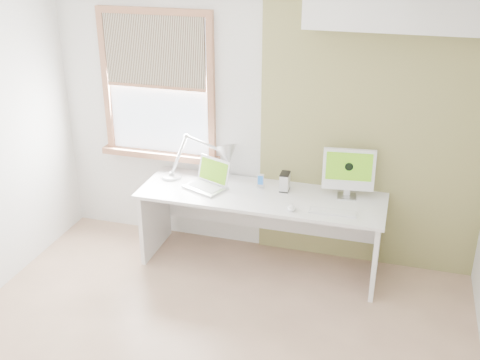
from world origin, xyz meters
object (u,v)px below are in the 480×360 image
at_px(laptop, 209,180).
at_px(imac, 349,171).
at_px(desk, 262,211).
at_px(desk_lamp, 217,157).
at_px(external_drive, 285,182).

xyz_separation_m(laptop, imac, (1.24, 0.15, 0.18)).
relative_size(desk, imac, 4.83).
xyz_separation_m(desk_lamp, laptop, (-0.03, -0.16, -0.17)).
height_order(desk, external_drive, external_drive).
bearing_deg(external_drive, desk, -155.20).
height_order(desk_lamp, external_drive, desk_lamp).
relative_size(desk_lamp, imac, 1.76).
bearing_deg(imac, desk_lamp, 179.50).
xyz_separation_m(external_drive, imac, (0.55, 0.03, 0.16)).
bearing_deg(laptop, desk, 4.12).
bearing_deg(imac, laptop, -173.07).
bearing_deg(desk_lamp, imac, -0.50).
xyz_separation_m(desk, desk_lamp, (-0.47, 0.12, 0.43)).
bearing_deg(desk, desk_lamp, 165.21).
height_order(desk, imac, imac).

